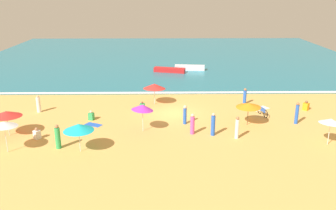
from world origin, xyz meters
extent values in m
plane|color=#E0A856|center=(0.00, 0.00, 0.00)|extent=(60.00, 60.00, 0.00)
cube|color=teal|center=(0.00, 28.00, 0.05)|extent=(60.00, 44.00, 0.10)
cube|color=white|center=(0.00, 6.30, 0.10)|extent=(57.00, 0.70, 0.01)
cylinder|color=silver|center=(-2.51, -4.21, 1.08)|extent=(0.05, 0.05, 2.17)
cone|color=#B733C6|center=(-2.51, -4.21, 2.00)|extent=(2.23, 2.21, 0.62)
cylinder|color=silver|center=(-1.73, 2.66, 1.01)|extent=(0.05, 0.05, 2.02)
cone|color=red|center=(-1.73, 2.66, 1.83)|extent=(3.00, 3.01, 0.58)
cylinder|color=silver|center=(-11.72, -7.92, 1.11)|extent=(0.05, 0.05, 2.21)
cone|color=white|center=(-11.72, -7.92, 2.10)|extent=(2.60, 2.60, 0.46)
cylinder|color=#4C3823|center=(6.12, -2.98, 0.92)|extent=(0.05, 0.05, 1.85)
cone|color=orange|center=(6.12, -2.98, 1.72)|extent=(2.90, 2.90, 0.42)
cylinder|color=silver|center=(-12.82, -4.96, 0.97)|extent=(0.05, 0.05, 1.94)
cone|color=red|center=(-12.82, -4.96, 1.78)|extent=(2.59, 2.60, 0.51)
cylinder|color=silver|center=(11.08, -7.00, 0.98)|extent=(0.05, 0.05, 1.95)
cone|color=white|center=(11.08, -7.00, 1.83)|extent=(2.36, 2.36, 0.51)
cylinder|color=silver|center=(-6.69, -7.89, 1.00)|extent=(0.05, 0.05, 2.01)
cone|color=#19B7C6|center=(-6.69, -7.89, 1.82)|extent=(2.76, 2.76, 0.49)
torus|color=black|center=(8.11, -1.29, 0.33)|extent=(0.23, 0.71, 0.72)
torus|color=black|center=(7.85, -0.22, 0.33)|extent=(0.23, 0.71, 0.72)
cube|color=blue|center=(7.98, -0.75, 0.55)|extent=(0.26, 0.87, 0.36)
cylinder|color=white|center=(-12.31, 0.48, 0.69)|extent=(0.51, 0.51, 1.39)
sphere|color=#DBA884|center=(-12.31, 0.48, 1.49)|extent=(0.22, 0.22, 0.22)
cylinder|color=blue|center=(7.11, 2.60, 0.68)|extent=(0.35, 0.35, 1.35)
sphere|color=#9E6B47|center=(7.11, 2.60, 1.47)|extent=(0.26, 0.26, 0.26)
cylinder|color=white|center=(4.66, -5.78, 0.75)|extent=(0.39, 0.39, 1.51)
sphere|color=#9E6B47|center=(4.66, -5.78, 1.62)|extent=(0.25, 0.25, 0.25)
cube|color=white|center=(-10.44, -5.63, 0.33)|extent=(0.60, 0.60, 0.66)
sphere|color=#9E6B47|center=(-10.44, -5.63, 0.78)|extent=(0.26, 0.26, 0.26)
cylinder|color=#D84CA5|center=(1.37, -4.86, 0.71)|extent=(0.41, 0.41, 1.42)
sphere|color=beige|center=(1.37, -4.86, 1.54)|extent=(0.27, 0.27, 0.27)
cylinder|color=blue|center=(0.91, -2.70, 0.68)|extent=(0.38, 0.38, 1.37)
sphere|color=beige|center=(0.91, -2.70, 1.49)|extent=(0.28, 0.28, 0.28)
cylinder|color=green|center=(-8.36, -7.33, 0.77)|extent=(0.54, 0.54, 1.53)
sphere|color=#9E6B47|center=(-8.36, -7.33, 1.66)|extent=(0.27, 0.27, 0.27)
cube|color=orange|center=(12.44, 0.67, 0.34)|extent=(0.66, 0.66, 0.68)
sphere|color=brown|center=(12.44, 0.67, 0.80)|extent=(0.25, 0.25, 0.25)
cylinder|color=blue|center=(2.93, -5.17, 0.80)|extent=(0.42, 0.42, 1.60)
sphere|color=beige|center=(2.93, -5.17, 1.71)|extent=(0.24, 0.24, 0.24)
cylinder|color=blue|center=(10.26, -2.79, 0.82)|extent=(0.40, 0.40, 1.64)
sphere|color=#9E6B47|center=(10.26, -2.79, 1.75)|extent=(0.25, 0.25, 0.25)
cube|color=green|center=(-7.12, -1.62, 0.31)|extent=(0.52, 0.52, 0.62)
sphere|color=beige|center=(-7.12, -1.62, 0.73)|extent=(0.24, 0.24, 0.24)
cube|color=green|center=(-2.85, 0.88, 0.32)|extent=(0.50, 0.50, 0.64)
sphere|color=brown|center=(-2.85, 0.88, 0.73)|extent=(0.21, 0.21, 0.21)
cube|color=white|center=(8.28, 1.16, 0.01)|extent=(2.01, 1.70, 0.01)
cube|color=blue|center=(-6.73, -2.82, 0.01)|extent=(1.59, 1.28, 0.01)
cube|color=white|center=(2.79, 17.42, 0.43)|extent=(4.16, 1.40, 0.67)
cube|color=red|center=(-0.02, 16.11, 0.40)|extent=(4.29, 1.94, 0.61)
camera|label=1|loc=(-0.91, -30.42, 10.84)|focal=37.84mm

